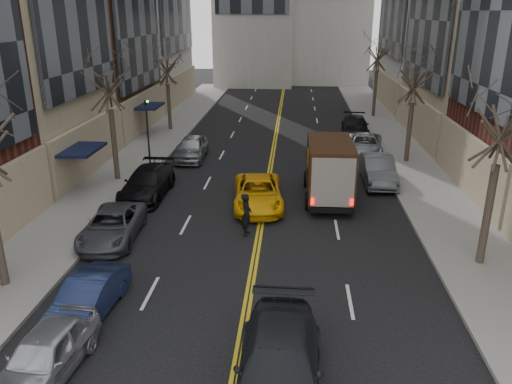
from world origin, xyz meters
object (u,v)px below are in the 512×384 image
(pedestrian, at_px, (247,214))
(taxi, at_px, (258,193))
(ups_truck, at_px, (329,170))
(observer_sedan, at_px, (279,366))

(pedestrian, bearing_deg, taxi, -4.22)
(ups_truck, xyz_separation_m, pedestrian, (-3.84, -4.80, -0.66))
(ups_truck, distance_m, pedestrian, 6.19)
(ups_truck, height_order, observer_sedan, ups_truck)
(observer_sedan, relative_size, taxi, 1.06)
(observer_sedan, height_order, pedestrian, pedestrian)
(ups_truck, xyz_separation_m, taxi, (-3.59, -1.34, -0.90))
(ups_truck, bearing_deg, pedestrian, -129.04)
(taxi, bearing_deg, pedestrian, -99.71)
(observer_sedan, xyz_separation_m, pedestrian, (-1.75, 9.63, 0.17))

